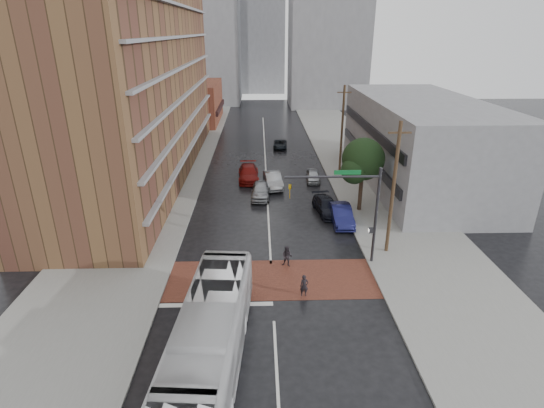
{
  "coord_description": "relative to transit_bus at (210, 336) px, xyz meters",
  "views": [
    {
      "loc": [
        -0.72,
        -24.12,
        15.66
      ],
      "look_at": [
        0.17,
        5.39,
        3.5
      ],
      "focal_mm": 28.0,
      "sensor_mm": 36.0,
      "label": 1
    }
  ],
  "objects": [
    {
      "name": "ground",
      "position": [
        3.24,
        7.27,
        -1.76
      ],
      "size": [
        160.0,
        160.0,
        0.0
      ],
      "primitive_type": "plane",
      "color": "black",
      "rests_on": "ground"
    },
    {
      "name": "utility_pole_near",
      "position": [
        12.04,
        11.27,
        3.38
      ],
      "size": [
        1.6,
        0.26,
        10.0
      ],
      "color": "#473321",
      "rests_on": "ground"
    },
    {
      "name": "distant_tower_west",
      "position": [
        -10.76,
        85.27,
        14.24
      ],
      "size": [
        18.0,
        16.0,
        32.0
      ],
      "primitive_type": "cube",
      "color": "gray",
      "rests_on": "ground"
    },
    {
      "name": "distant_tower_center",
      "position": [
        3.24,
        102.27,
        10.24
      ],
      "size": [
        12.0,
        10.0,
        24.0
      ],
      "primitive_type": "cube",
      "color": "gray",
      "rests_on": "ground"
    },
    {
      "name": "suv_travel",
      "position": [
        5.45,
        42.04,
        -1.19
      ],
      "size": [
        2.12,
        4.16,
        1.13
      ],
      "primitive_type": "imported",
      "rotation": [
        0.0,
        0.0,
        -0.06
      ],
      "color": "black",
      "rests_on": "ground"
    },
    {
      "name": "transit_bus",
      "position": [
        0.0,
        0.0,
        0.0
      ],
      "size": [
        3.9,
        12.8,
        3.51
      ],
      "primitive_type": "imported",
      "rotation": [
        0.0,
        0.0,
        -0.08
      ],
      "color": "silver",
      "rests_on": "ground"
    },
    {
      "name": "car_parked_mid",
      "position": [
        8.63,
        18.83,
        -1.07
      ],
      "size": [
        2.59,
        4.93,
        1.36
      ],
      "primitive_type": "imported",
      "rotation": [
        0.0,
        0.0,
        0.15
      ],
      "color": "black",
      "rests_on": "ground"
    },
    {
      "name": "pedestrian_b",
      "position": [
        4.38,
        9.46,
        -0.98
      ],
      "size": [
        0.9,
        0.8,
        1.55
      ],
      "primitive_type": "imported",
      "rotation": [
        0.0,
        0.0,
        -0.32
      ],
      "color": "black",
      "rests_on": "ground"
    },
    {
      "name": "apartment_block",
      "position": [
        -10.76,
        31.27,
        12.24
      ],
      "size": [
        10.0,
        44.0,
        28.0
      ],
      "primitive_type": "cube",
      "color": "brown",
      "rests_on": "ground"
    },
    {
      "name": "sidewalk_east",
      "position": [
        14.74,
        32.27,
        -1.68
      ],
      "size": [
        9.0,
        90.0,
        0.15
      ],
      "primitive_type": "cube",
      "color": "gray",
      "rests_on": "ground"
    },
    {
      "name": "signal_mast",
      "position": [
        9.09,
        9.77,
        2.98
      ],
      "size": [
        6.5,
        0.3,
        7.2
      ],
      "color": "#2D2D33",
      "rests_on": "ground"
    },
    {
      "name": "distant_tower_east",
      "position": [
        17.24,
        79.27,
        16.24
      ],
      "size": [
        16.0,
        14.0,
        36.0
      ],
      "primitive_type": "cube",
      "color": "gray",
      "rests_on": "ground"
    },
    {
      "name": "car_travel_a",
      "position": [
        2.56,
        22.88,
        -1.0
      ],
      "size": [
        2.02,
        4.55,
        1.52
      ],
      "primitive_type": "imported",
      "rotation": [
        0.0,
        0.0,
        -0.05
      ],
      "color": "#96999D",
      "rests_on": "ground"
    },
    {
      "name": "car_travel_c",
      "position": [
        1.24,
        28.34,
        -0.96
      ],
      "size": [
        2.42,
        5.54,
        1.58
      ],
      "primitive_type": "imported",
      "rotation": [
        0.0,
        0.0,
        0.04
      ],
      "color": "maroon",
      "rests_on": "ground"
    },
    {
      "name": "crosswalk",
      "position": [
        3.24,
        7.77,
        -1.75
      ],
      "size": [
        14.0,
        5.0,
        0.02
      ],
      "primitive_type": "cube",
      "color": "brown",
      "rests_on": "ground"
    },
    {
      "name": "storefront_west",
      "position": [
        -8.76,
        61.27,
        1.74
      ],
      "size": [
        8.0,
        16.0,
        7.0
      ],
      "primitive_type": "cube",
      "color": "brown",
      "rests_on": "ground"
    },
    {
      "name": "car_parked_far",
      "position": [
        8.44,
        27.76,
        -1.12
      ],
      "size": [
        1.72,
        3.8,
        1.26
      ],
      "primitive_type": "imported",
      "rotation": [
        0.0,
        0.0,
        -0.06
      ],
      "color": "#A3A6AA",
      "rests_on": "ground"
    },
    {
      "name": "utility_pole_far",
      "position": [
        12.04,
        31.27,
        3.38
      ],
      "size": [
        1.6,
        0.26,
        10.0
      ],
      "color": "#473321",
      "rests_on": "ground"
    },
    {
      "name": "car_parked_near",
      "position": [
        9.54,
        16.61,
        -0.96
      ],
      "size": [
        1.72,
        4.83,
        1.59
      ],
      "primitive_type": "imported",
      "rotation": [
        0.0,
        0.0,
        -0.01
      ],
      "color": "#141647",
      "rests_on": "ground"
    },
    {
      "name": "street_tree",
      "position": [
        11.76,
        19.3,
        2.98
      ],
      "size": [
        4.2,
        4.1,
        6.9
      ],
      "color": "#332319",
      "rests_on": "ground"
    },
    {
      "name": "pedestrian_a",
      "position": [
        5.23,
        5.77,
        -1.02
      ],
      "size": [
        0.57,
        0.41,
        1.48
      ],
      "primitive_type": "imported",
      "rotation": [
        0.0,
        0.0,
        0.11
      ],
      "color": "black",
      "rests_on": "ground"
    },
    {
      "name": "sidewalk_west",
      "position": [
        -8.26,
        32.27,
        -1.68
      ],
      "size": [
        9.0,
        90.0,
        0.15
      ],
      "primitive_type": "cube",
      "color": "gray",
      "rests_on": "ground"
    },
    {
      "name": "building_east",
      "position": [
        19.74,
        27.27,
        2.74
      ],
      "size": [
        11.0,
        26.0,
        9.0
      ],
      "primitive_type": "cube",
      "color": "gray",
      "rests_on": "ground"
    },
    {
      "name": "car_travel_b",
      "position": [
        3.91,
        25.99,
        -0.97
      ],
      "size": [
        2.21,
        4.91,
        1.56
      ],
      "primitive_type": "imported",
      "rotation": [
        0.0,
        0.0,
        0.12
      ],
      "color": "#94989B",
      "rests_on": "ground"
    }
  ]
}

